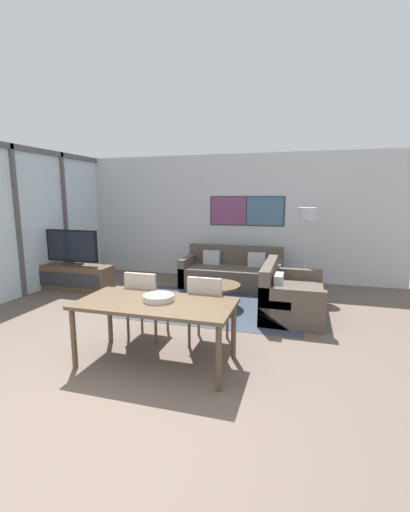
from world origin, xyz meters
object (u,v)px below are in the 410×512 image
object	(u,v)px
sofa_side	(288,297)
dining_chair_left	(145,301)
floor_lamp	(307,220)
television	(72,248)
tv_console	(74,277)
coffee_table	(216,290)
dining_chair_centre	(207,307)
sofa_main	(232,273)
fruit_bowl	(158,297)
dining_table	(155,308)

from	to	relation	value
sofa_side	dining_chair_left	size ratio (longest dim) A/B	1.66
dining_chair_left	floor_lamp	xyz separation A→B (m)	(2.02, 2.82, 0.93)
dining_chair_left	floor_lamp	world-z (taller)	floor_lamp
television	tv_console	bearing A→B (deg)	-90.00
coffee_table	dining_chair_centre	xyz separation A→B (m)	(0.29, -1.54, 0.21)
television	sofa_main	xyz separation A→B (m)	(3.04, 1.17, -0.59)
dining_chair_left	fruit_bowl	xyz separation A→B (m)	(0.44, -0.55, 0.25)
sofa_side	dining_chair_centre	distance (m)	1.79
sofa_main	fruit_bowl	xyz separation A→B (m)	(-0.13, -3.51, 0.49)
tv_console	coffee_table	world-z (taller)	tv_console
floor_lamp	tv_console	bearing A→B (deg)	-167.00
fruit_bowl	floor_lamp	xyz separation A→B (m)	(1.58, 3.37, 0.67)
dining_chair_centre	fruit_bowl	distance (m)	0.73
dining_chair_centre	tv_console	bearing A→B (deg)	151.75
dining_chair_centre	coffee_table	bearing A→B (deg)	100.57
fruit_bowl	sofa_side	bearing A→B (deg)	57.26
dining_chair_left	sofa_side	bearing A→B (deg)	40.57
sofa_main	dining_table	world-z (taller)	sofa_main
coffee_table	dining_table	xyz separation A→B (m)	(-0.14, -2.14, 0.35)
sofa_side	fruit_bowl	world-z (taller)	sofa_side
sofa_main	fruit_bowl	bearing A→B (deg)	-92.07
dining_table	fruit_bowl	bearing A→B (deg)	74.98
dining_chair_centre	floor_lamp	distance (m)	3.19
tv_console	television	distance (m)	0.61
television	dining_table	bearing A→B (deg)	-39.55
television	floor_lamp	bearing A→B (deg)	13.00
coffee_table	fruit_bowl	distance (m)	2.14
tv_console	fruit_bowl	size ratio (longest dim) A/B	4.64
television	sofa_main	distance (m)	3.31
tv_console	floor_lamp	world-z (taller)	floor_lamp
dining_table	floor_lamp	xyz separation A→B (m)	(1.59, 3.43, 0.78)
sofa_main	fruit_bowl	size ratio (longest dim) A/B	5.90
sofa_main	coffee_table	distance (m)	1.42
floor_lamp	sofa_side	bearing A→B (deg)	-100.57
television	dining_chair_left	distance (m)	3.07
tv_console	sofa_side	world-z (taller)	sofa_side
dining_table	coffee_table	bearing A→B (deg)	86.23
coffee_table	dining_table	bearing A→B (deg)	-93.77
sofa_side	dining_chair_left	xyz separation A→B (m)	(-1.78, -1.52, 0.24)
dining_table	dining_chair_centre	world-z (taller)	dining_chair_centre
dining_table	fruit_bowl	xyz separation A→B (m)	(0.01, 0.06, 0.11)
coffee_table	tv_console	bearing A→B (deg)	175.32
dining_chair_centre	fruit_bowl	bearing A→B (deg)	-126.97
sofa_side	floor_lamp	bearing A→B (deg)	-10.57
floor_lamp	fruit_bowl	bearing A→B (deg)	-115.04
coffee_table	sofa_side	bearing A→B (deg)	-0.72
dining_chair_centre	television	bearing A→B (deg)	151.74
sofa_main	dining_table	xyz separation A→B (m)	(-0.14, -3.56, 0.38)
coffee_table	dining_chair_left	world-z (taller)	dining_chair_left
coffee_table	dining_table	size ratio (longest dim) A/B	0.48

